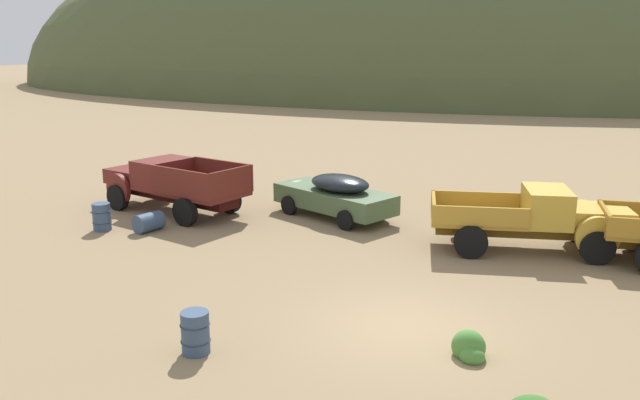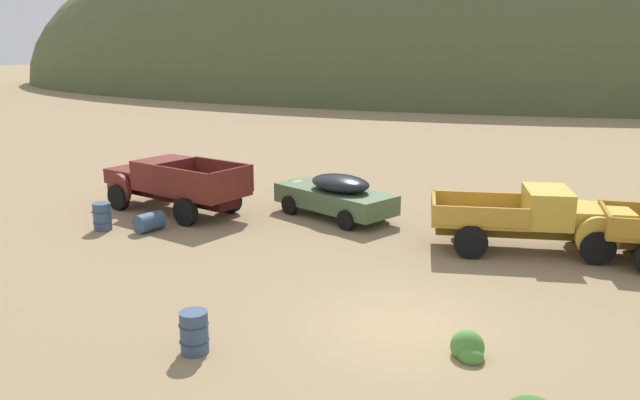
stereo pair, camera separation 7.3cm
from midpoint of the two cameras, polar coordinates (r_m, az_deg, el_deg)
ground_plane at (r=14.55m, az=7.37°, el=-10.98°), size 300.00×300.00×0.00m
hill_far_right at (r=87.61m, az=5.46°, el=9.66°), size 115.45×54.73×46.13m
truck_oxblood at (r=24.51m, az=-13.22°, el=1.46°), size 6.16×3.20×1.91m
car_weathered_green at (r=22.97m, az=1.15°, el=0.52°), size 5.07×3.21×1.57m
truck_faded_yellow at (r=20.24m, az=19.09°, el=-1.57°), size 5.94×3.59×1.89m
oil_drum_foreground at (r=22.56m, az=-18.46°, el=-1.39°), size 0.63×0.63×0.91m
oil_drum_spare at (r=13.40m, az=-10.82°, el=-11.32°), size 0.60×0.60×0.87m
oil_drum_by_truck at (r=22.03m, az=-14.65°, el=-1.87°), size 0.80×1.02×0.62m
bush_back_edge at (r=13.44m, az=13.01°, el=-12.61°), size 0.71×0.73×0.69m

